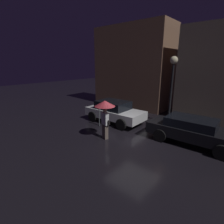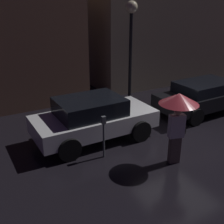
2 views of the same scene
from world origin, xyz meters
The scene contains 7 objects.
ground_plane centered at (0.00, 0.00, 0.00)m, with size 60.00×60.00×0.00m, color black.
building_facade_right centered at (4.61, 6.50, 3.19)m, with size 9.20×3.00×6.37m.
parked_car_white centered at (-2.62, 1.45, 0.77)m, with size 4.06×2.02×1.46m.
parked_car_black centered at (2.53, 1.43, 0.72)m, with size 4.52×1.92×1.32m.
pedestrian_with_umbrella centered at (-1.22, -1.00, 1.67)m, with size 1.08×1.08×2.10m.
parking_meter centered at (-2.86, 0.23, 0.81)m, with size 0.12×0.10×1.32m.
street_lamp_near centered at (0.28, 3.78, 3.26)m, with size 0.49×0.49×4.37m.
Camera 2 is at (-6.21, -6.30, 4.42)m, focal length 45.00 mm.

